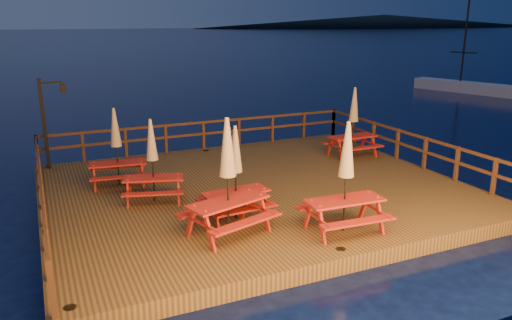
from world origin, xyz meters
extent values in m
plane|color=black|center=(0.00, 0.00, 0.00)|extent=(500.00, 500.00, 0.00)
cube|color=#402A14|center=(0.00, 0.00, 0.20)|extent=(12.00, 10.00, 0.40)
cylinder|color=#372711|center=(-5.60, 4.60, -0.30)|extent=(0.24, 0.24, 1.40)
cylinder|color=#372711|center=(0.00, -4.60, -0.30)|extent=(0.24, 0.24, 1.40)
cylinder|color=#372711|center=(0.00, 4.60, -0.30)|extent=(0.24, 0.24, 1.40)
cylinder|color=#372711|center=(5.60, 4.60, -0.30)|extent=(0.24, 0.24, 1.40)
cube|color=#372711|center=(0.00, 4.85, 1.45)|extent=(11.70, 0.06, 0.09)
cube|color=#372711|center=(0.00, 4.85, 1.01)|extent=(11.70, 0.06, 0.09)
cube|color=#372711|center=(-4.68, 4.85, 0.95)|extent=(0.10, 0.10, 1.10)
cube|color=#372711|center=(0.00, 4.85, 0.95)|extent=(0.10, 0.10, 1.10)
cube|color=#372711|center=(4.68, 4.85, 0.95)|extent=(0.10, 0.10, 1.10)
cube|color=#372711|center=(-5.85, 0.00, 1.45)|extent=(0.06, 9.70, 0.09)
cube|color=#372711|center=(-5.85, 0.00, 1.01)|extent=(0.06, 9.70, 0.09)
cube|color=#372711|center=(-5.85, -3.88, 0.95)|extent=(0.10, 0.10, 1.10)
cube|color=#372711|center=(-5.85, 0.00, 0.95)|extent=(0.10, 0.10, 1.10)
cube|color=#372711|center=(-5.85, 3.88, 0.95)|extent=(0.10, 0.10, 1.10)
cube|color=#372711|center=(5.85, 0.00, 1.45)|extent=(0.06, 9.70, 0.09)
cube|color=#372711|center=(5.85, 0.00, 1.01)|extent=(0.06, 9.70, 0.09)
cube|color=#372711|center=(5.85, -3.88, 0.95)|extent=(0.10, 0.10, 1.10)
cube|color=#372711|center=(5.85, 0.00, 0.95)|extent=(0.10, 0.10, 1.10)
cube|color=#372711|center=(5.85, 3.88, 0.95)|extent=(0.10, 0.10, 1.10)
cube|color=black|center=(-5.55, 4.55, 1.90)|extent=(0.12, 0.12, 3.00)
cube|color=black|center=(-5.20, 4.55, 3.25)|extent=(0.70, 0.06, 0.06)
cube|color=black|center=(-4.85, 4.55, 3.05)|extent=(0.18, 0.18, 0.28)
sphere|color=#ECB75E|center=(-4.85, 4.55, 3.05)|extent=(0.14, 0.14, 0.14)
ellipsoid|color=black|center=(185.00, 230.00, 3.50)|extent=(230.40, 86.40, 7.00)
cube|color=silver|center=(23.16, 14.11, 0.27)|extent=(3.54, 7.68, 0.98)
cylinder|color=black|center=(23.16, 14.65, 5.67)|extent=(0.13, 0.13, 10.91)
cylinder|color=black|center=(23.16, 14.65, 2.84)|extent=(0.67, 1.90, 0.09)
cube|color=maroon|center=(0.60, -3.80, 1.17)|extent=(1.88, 0.82, 0.05)
cube|color=maroon|center=(0.63, -3.18, 0.86)|extent=(1.86, 0.39, 0.05)
cube|color=maroon|center=(0.57, -4.41, 0.86)|extent=(1.86, 0.39, 0.05)
cube|color=maroon|center=(-0.15, -3.42, 0.78)|extent=(0.07, 0.11, 0.77)
cube|color=maroon|center=(-0.19, -4.09, 0.78)|extent=(0.07, 0.11, 0.77)
cube|color=maroon|center=(1.38, -3.50, 0.78)|extent=(0.07, 0.11, 0.77)
cube|color=maroon|center=(1.35, -4.18, 0.78)|extent=(0.07, 0.11, 0.77)
cylinder|color=black|center=(0.60, -3.80, 1.68)|extent=(0.05, 0.05, 2.56)
cone|color=#A08363|center=(0.60, -3.80, 2.40)|extent=(0.37, 0.37, 1.28)
sphere|color=black|center=(0.60, -3.80, 2.99)|extent=(0.07, 0.07, 0.07)
cube|color=maroon|center=(-1.95, -2.85, 1.21)|extent=(2.07, 1.29, 0.05)
cube|color=maroon|center=(-2.14, -2.23, 0.88)|extent=(1.94, 0.86, 0.05)
cube|color=maroon|center=(-1.76, -3.46, 0.88)|extent=(1.94, 0.86, 0.05)
cube|color=maroon|center=(-2.82, -2.74, 0.80)|extent=(0.09, 0.12, 0.81)
cube|color=maroon|center=(-2.61, -3.42, 0.80)|extent=(0.09, 0.12, 0.81)
cube|color=maroon|center=(-1.28, -2.27, 0.80)|extent=(0.09, 0.12, 0.81)
cube|color=maroon|center=(-1.07, -2.95, 0.80)|extent=(0.09, 0.12, 0.81)
cylinder|color=black|center=(-1.95, -2.85, 1.74)|extent=(0.05, 0.05, 2.68)
cone|color=#A08363|center=(-1.95, -2.85, 2.49)|extent=(0.39, 0.39, 1.34)
sphere|color=black|center=(-1.95, -2.85, 3.12)|extent=(0.08, 0.08, 0.08)
cube|color=maroon|center=(-3.69, 1.81, 1.09)|extent=(1.71, 0.84, 0.05)
cube|color=maroon|center=(-3.62, 2.35, 0.81)|extent=(1.67, 0.46, 0.05)
cube|color=maroon|center=(-3.76, 1.26, 0.81)|extent=(1.67, 0.46, 0.05)
cube|color=maroon|center=(-4.33, 2.20, 0.74)|extent=(0.07, 0.10, 0.69)
cube|color=maroon|center=(-4.41, 1.60, 0.74)|extent=(0.07, 0.10, 0.69)
cube|color=maroon|center=(-2.97, 2.02, 0.74)|extent=(0.07, 0.10, 0.69)
cube|color=maroon|center=(-3.05, 1.42, 0.74)|extent=(0.07, 0.10, 0.69)
cylinder|color=black|center=(-3.69, 1.81, 1.54)|extent=(0.04, 0.04, 2.29)
cone|color=#A08363|center=(-3.69, 1.81, 2.18)|extent=(0.33, 0.33, 1.14)
sphere|color=black|center=(-3.69, 1.81, 2.71)|extent=(0.06, 0.06, 0.06)
cube|color=maroon|center=(-1.43, -2.03, 1.09)|extent=(1.71, 0.78, 0.05)
cube|color=maroon|center=(-1.48, -1.48, 0.82)|extent=(1.68, 0.40, 0.05)
cube|color=maroon|center=(-1.38, -2.58, 0.82)|extent=(1.68, 0.40, 0.05)
cube|color=maroon|center=(-2.15, -1.78, 0.75)|extent=(0.06, 0.10, 0.69)
cube|color=maroon|center=(-2.10, -2.39, 0.75)|extent=(0.06, 0.10, 0.69)
cube|color=maroon|center=(-0.77, -1.67, 0.75)|extent=(0.06, 0.10, 0.69)
cube|color=maroon|center=(-0.71, -2.28, 0.75)|extent=(0.06, 0.10, 0.69)
cylinder|color=black|center=(-1.43, -2.03, 1.55)|extent=(0.04, 0.04, 2.31)
cone|color=#A08363|center=(-1.43, -2.03, 2.20)|extent=(0.33, 0.33, 1.15)
sphere|color=black|center=(-1.43, -2.03, 2.74)|extent=(0.06, 0.06, 0.06)
cube|color=maroon|center=(4.62, 1.68, 1.13)|extent=(1.77, 0.72, 0.05)
cube|color=maroon|center=(4.61, 2.27, 0.84)|extent=(1.76, 0.31, 0.05)
cube|color=maroon|center=(4.63, 1.10, 0.84)|extent=(1.76, 0.31, 0.05)
cube|color=maroon|center=(3.88, 1.99, 0.77)|extent=(0.06, 0.10, 0.73)
cube|color=maroon|center=(3.89, 1.35, 0.77)|extent=(0.06, 0.10, 0.73)
cube|color=maroon|center=(5.34, 2.02, 0.77)|extent=(0.06, 0.10, 0.73)
cube|color=maroon|center=(5.36, 1.38, 0.77)|extent=(0.06, 0.10, 0.73)
cylinder|color=black|center=(4.62, 1.68, 1.62)|extent=(0.04, 0.04, 2.44)
cone|color=#A08363|center=(4.62, 1.68, 2.30)|extent=(0.35, 0.35, 1.22)
sphere|color=black|center=(4.62, 1.68, 2.87)|extent=(0.07, 0.07, 0.07)
cube|color=maroon|center=(-3.03, 0.00, 1.07)|extent=(1.72, 1.06, 0.04)
cube|color=maroon|center=(-2.88, 0.52, 0.80)|extent=(1.62, 0.70, 0.04)
cube|color=maroon|center=(-3.18, -0.51, 0.80)|extent=(1.62, 0.70, 0.04)
cube|color=maroon|center=(-3.59, 0.48, 0.74)|extent=(0.08, 0.10, 0.67)
cube|color=maroon|center=(-3.76, -0.09, 0.74)|extent=(0.08, 0.10, 0.67)
cube|color=maroon|center=(-2.30, 0.10, 0.74)|extent=(0.08, 0.10, 0.67)
cube|color=maroon|center=(-2.47, -0.47, 0.74)|extent=(0.08, 0.10, 0.67)
cylinder|color=black|center=(-3.03, 0.00, 1.52)|extent=(0.04, 0.04, 2.24)
cone|color=#A08363|center=(-3.03, 0.00, 2.14)|extent=(0.32, 0.32, 1.12)
sphere|color=black|center=(-3.03, 0.00, 2.66)|extent=(0.06, 0.06, 0.06)
camera|label=1|loc=(-5.76, -12.92, 5.27)|focal=35.00mm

